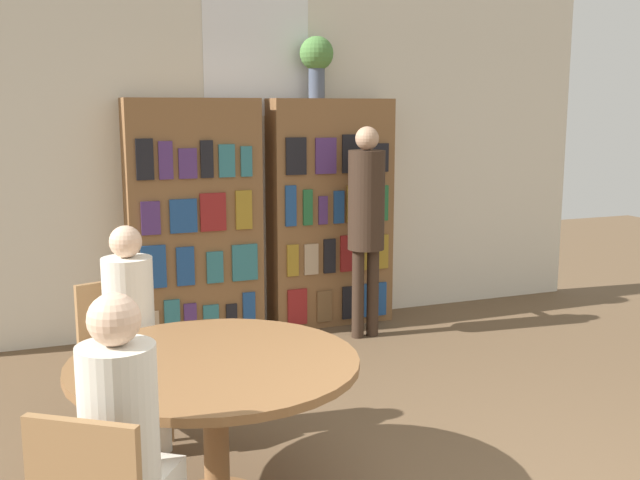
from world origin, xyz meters
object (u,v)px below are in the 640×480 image
(bookshelf_left, at_px, (194,221))
(flower_vase, at_px, (317,59))
(reading_table, at_px, (215,380))
(seated_reader_left, at_px, (133,323))
(librarian_standing, at_px, (366,210))
(chair_left_side, at_px, (120,352))
(bookshelf_right, at_px, (330,213))
(seated_reader_right, at_px, (126,437))

(bookshelf_left, height_order, flower_vase, flower_vase)
(bookshelf_left, height_order, reading_table, bookshelf_left)
(seated_reader_left, height_order, librarian_standing, librarian_standing)
(reading_table, relative_size, seated_reader_left, 1.08)
(flower_vase, xyz_separation_m, seated_reader_left, (-1.82, -1.88, -1.56))
(bookshelf_left, distance_m, reading_table, 2.73)
(flower_vase, xyz_separation_m, chair_left_side, (-1.87, -1.71, -1.76))
(bookshelf_left, relative_size, bookshelf_right, 1.00)
(bookshelf_left, xyz_separation_m, chair_left_side, (-0.81, -1.71, -0.47))
(librarian_standing, bearing_deg, reading_table, -129.52)
(seated_reader_left, height_order, seated_reader_right, seated_reader_right)
(flower_vase, height_order, seated_reader_right, flower_vase)
(chair_left_side, xyz_separation_m, seated_reader_right, (-0.17, -1.63, 0.21))
(chair_left_side, distance_m, seated_reader_left, 0.27)
(seated_reader_left, bearing_deg, chair_left_side, -90.00)
(bookshelf_left, bearing_deg, seated_reader_left, -111.91)
(reading_table, xyz_separation_m, seated_reader_right, (-0.49, -0.68, 0.09))
(reading_table, height_order, seated_reader_right, seated_reader_right)
(bookshelf_left, bearing_deg, bookshelf_right, -0.01)
(bookshelf_right, xyz_separation_m, seated_reader_right, (-2.17, -3.34, -0.25))
(bookshelf_left, height_order, chair_left_side, bookshelf_left)
(bookshelf_left, bearing_deg, reading_table, -100.50)
(seated_reader_left, xyz_separation_m, seated_reader_right, (-0.22, -1.46, 0.01))
(chair_left_side, bearing_deg, seated_reader_left, 90.00)
(chair_left_side, bearing_deg, seated_reader_right, 65.82)
(bookshelf_right, distance_m, flower_vase, 1.31)
(bookshelf_right, xyz_separation_m, seated_reader_left, (-1.94, -1.88, -0.26))
(bookshelf_left, distance_m, librarian_standing, 1.39)
(bookshelf_right, bearing_deg, librarian_standing, -78.23)
(flower_vase, xyz_separation_m, librarian_standing, (0.23, -0.51, -1.22))
(seated_reader_right, bearing_deg, chair_left_side, 119.82)
(reading_table, distance_m, seated_reader_left, 0.84)
(reading_table, distance_m, chair_left_side, 1.02)
(flower_vase, bearing_deg, bookshelf_right, -2.20)
(bookshelf_left, height_order, bookshelf_right, same)
(bookshelf_left, relative_size, flower_vase, 3.83)
(seated_reader_left, bearing_deg, reading_table, 90.00)
(reading_table, bearing_deg, seated_reader_left, 108.30)
(seated_reader_left, bearing_deg, bookshelf_left, -130.21)
(bookshelf_right, relative_size, seated_reader_right, 1.55)
(reading_table, bearing_deg, chair_left_side, 108.30)
(bookshelf_left, xyz_separation_m, librarian_standing, (1.29, -0.50, 0.08))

